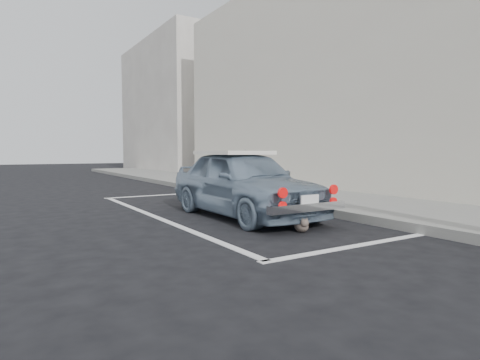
# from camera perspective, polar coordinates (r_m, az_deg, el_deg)

# --- Properties ---
(ground) EXTENTS (80.00, 80.00, 0.00)m
(ground) POSITION_cam_1_polar(r_m,az_deg,el_deg) (5.35, 8.69, -8.84)
(ground) COLOR black
(ground) RESTS_ON ground
(sidewalk) EXTENTS (2.80, 40.00, 0.15)m
(sidewalk) POSITION_cam_1_polar(r_m,az_deg,el_deg) (8.96, 16.05, -3.27)
(sidewalk) COLOR slate
(sidewalk) RESTS_ON ground
(shop_building) EXTENTS (3.50, 18.00, 7.00)m
(shop_building) POSITION_cam_1_polar(r_m,az_deg,el_deg) (12.77, 19.26, 14.16)
(shop_building) COLOR beige
(shop_building) RESTS_ON ground
(building_far) EXTENTS (3.50, 10.00, 8.00)m
(building_far) POSITION_cam_1_polar(r_m,az_deg,el_deg) (26.02, -9.65, 10.15)
(building_far) COLOR #B0A7A0
(building_far) RESTS_ON ground
(pline_rear) EXTENTS (3.00, 0.12, 0.01)m
(pline_rear) POSITION_cam_1_polar(r_m,az_deg,el_deg) (5.34, 16.36, -8.94)
(pline_rear) COLOR silver
(pline_rear) RESTS_ON ground
(pline_front) EXTENTS (3.00, 0.12, 0.01)m
(pline_front) POSITION_cam_1_polar(r_m,az_deg,el_deg) (11.23, -11.24, -2.11)
(pline_front) COLOR silver
(pline_front) RESTS_ON ground
(pline_side) EXTENTS (0.12, 7.00, 0.01)m
(pline_side) POSITION_cam_1_polar(r_m,az_deg,el_deg) (7.49, -11.93, -5.16)
(pline_side) COLOR silver
(pline_side) RESTS_ON ground
(retro_coupe) EXTENTS (1.47, 3.66, 1.24)m
(retro_coupe) POSITION_cam_1_polar(r_m,az_deg,el_deg) (7.34, 0.49, -0.35)
(retro_coupe) COLOR gray
(retro_coupe) RESTS_ON ground
(cat) EXTENTS (0.29, 0.42, 0.24)m
(cat) POSITION_cam_1_polar(r_m,az_deg,el_deg) (6.03, 8.76, -6.33)
(cat) COLOR #65574D
(cat) RESTS_ON ground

